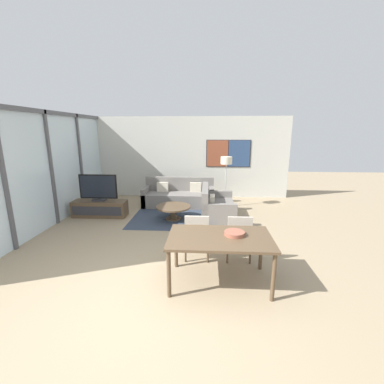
% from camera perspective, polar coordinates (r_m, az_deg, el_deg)
% --- Properties ---
extents(ground_plane, '(24.00, 24.00, 0.00)m').
position_cam_1_polar(ground_plane, '(3.90, -9.50, -23.19)').
color(ground_plane, '#9E896B').
extents(wall_back, '(7.17, 0.09, 2.80)m').
position_cam_1_polar(wall_back, '(9.09, -1.12, 7.71)').
color(wall_back, silver).
rests_on(wall_back, ground_plane).
extents(window_wall_left, '(0.07, 5.98, 2.80)m').
position_cam_1_polar(window_wall_left, '(7.20, -29.09, 5.52)').
color(window_wall_left, silver).
rests_on(window_wall_left, ground_plane).
extents(area_rug, '(2.26, 1.70, 0.01)m').
position_cam_1_polar(area_rug, '(6.96, -4.13, -5.98)').
color(area_rug, '#333D4C').
rests_on(area_rug, ground_plane).
extents(tv_console, '(1.46, 0.48, 0.44)m').
position_cam_1_polar(tv_console, '(7.55, -19.76, -3.47)').
color(tv_console, brown).
rests_on(tv_console, ground_plane).
extents(television, '(1.03, 0.20, 0.73)m').
position_cam_1_polar(television, '(7.41, -20.11, 0.85)').
color(television, '#2D2D33').
rests_on(television, tv_console).
extents(sofa_main, '(2.21, 0.86, 0.86)m').
position_cam_1_polar(sofa_main, '(8.17, -2.93, -0.99)').
color(sofa_main, slate).
rests_on(sofa_main, ground_plane).
extents(sofa_side, '(0.86, 1.52, 0.86)m').
position_cam_1_polar(sofa_side, '(6.96, 5.12, -3.61)').
color(sofa_side, slate).
rests_on(sofa_side, ground_plane).
extents(coffee_table, '(0.92, 0.92, 0.36)m').
position_cam_1_polar(coffee_table, '(6.88, -4.17, -3.84)').
color(coffee_table, brown).
rests_on(coffee_table, ground_plane).
extents(dining_table, '(1.57, 0.97, 0.76)m').
position_cam_1_polar(dining_table, '(3.98, 6.20, -10.82)').
color(dining_table, brown).
rests_on(dining_table, ground_plane).
extents(dining_chair_left, '(0.46, 0.46, 0.88)m').
position_cam_1_polar(dining_chair_left, '(4.71, 1.11, -9.13)').
color(dining_chair_left, '#B2A899').
rests_on(dining_chair_left, ground_plane).
extents(dining_chair_centre, '(0.46, 0.46, 0.88)m').
position_cam_1_polar(dining_chair_centre, '(4.75, 10.34, -9.19)').
color(dining_chair_centre, '#B2A899').
rests_on(dining_chair_centre, ground_plane).
extents(fruit_bowl, '(0.31, 0.31, 0.06)m').
position_cam_1_polar(fruit_bowl, '(4.02, 9.42, -8.98)').
color(fruit_bowl, '#995642').
rests_on(fruit_bowl, dining_table).
extents(floor_lamp, '(0.34, 0.34, 1.56)m').
position_cam_1_polar(floor_lamp, '(7.84, 7.62, 6.08)').
color(floor_lamp, '#2D2D33').
rests_on(floor_lamp, ground_plane).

